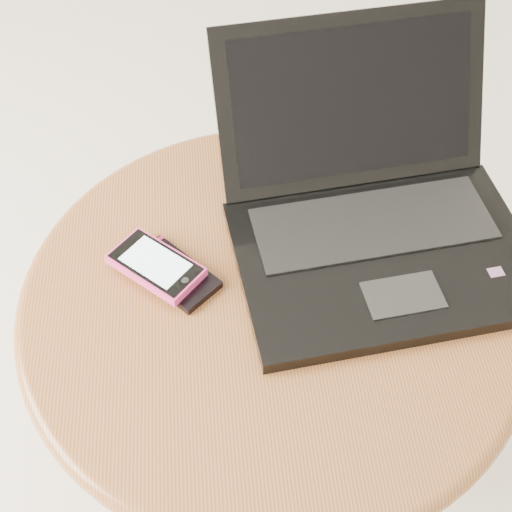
{
  "coord_description": "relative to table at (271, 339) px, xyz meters",
  "views": [
    {
      "loc": [
        0.01,
        -0.45,
        1.21
      ],
      "look_at": [
        0.06,
        0.09,
        0.56
      ],
      "focal_mm": 50.92,
      "sensor_mm": 36.0,
      "label": 1
    }
  ],
  "objects": [
    {
      "name": "phone_black",
      "position": [
        -0.12,
        0.03,
        0.11
      ],
      "size": [
        0.12,
        0.12,
        0.01
      ],
      "color": "black",
      "rests_on": "table"
    },
    {
      "name": "phone_pink",
      "position": [
        -0.14,
        0.04,
        0.12
      ],
      "size": [
        0.13,
        0.12,
        0.01
      ],
      "color": "#E1347E",
      "rests_on": "phone_black"
    },
    {
      "name": "laptop",
      "position": [
        0.14,
        0.08,
        0.15
      ],
      "size": [
        0.4,
        0.4,
        0.22
      ],
      "color": "black",
      "rests_on": "table"
    },
    {
      "name": "table",
      "position": [
        0.0,
        0.0,
        0.0
      ],
      "size": [
        0.63,
        0.63,
        0.5
      ],
      "color": "#5B2C0F",
      "rests_on": "ground"
    }
  ]
}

